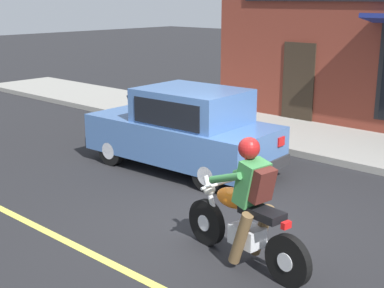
% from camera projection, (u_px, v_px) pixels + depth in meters
% --- Properties ---
extents(ground_plane, '(80.00, 80.00, 0.00)m').
position_uv_depth(ground_plane, '(221.00, 226.00, 7.71)').
color(ground_plane, black).
extents(sidewalk_curb, '(2.60, 22.00, 0.14)m').
position_uv_depth(sidewalk_curb, '(255.00, 128.00, 13.24)').
color(sidewalk_curb, gray).
rests_on(sidewalk_curb, ground).
extents(lane_stripe, '(0.12, 19.80, 0.01)m').
position_uv_depth(lane_stripe, '(0.00, 208.00, 8.36)').
color(lane_stripe, '#D1C64C').
rests_on(lane_stripe, ground).
extents(motorcycle_with_rider, '(0.64, 2.01, 1.62)m').
position_uv_depth(motorcycle_with_rider, '(246.00, 213.00, 6.44)').
color(motorcycle_with_rider, black).
rests_on(motorcycle_with_rider, ground).
extents(car_hatchback, '(1.81, 3.85, 1.57)m').
position_uv_depth(car_hatchback, '(185.00, 130.00, 10.10)').
color(car_hatchback, black).
rests_on(car_hatchback, ground).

